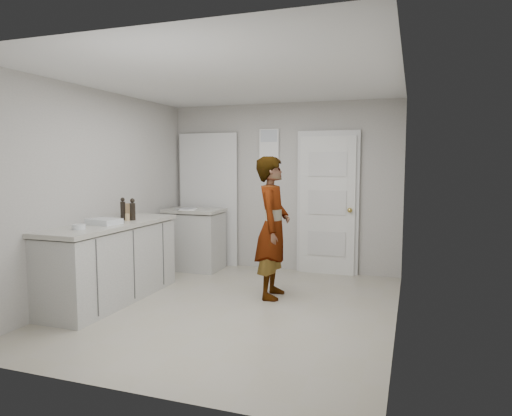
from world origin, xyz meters
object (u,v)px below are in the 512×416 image
at_px(oil_cruet_b, 123,209).
at_px(baking_dish, 104,222).
at_px(egg_bowl, 79,227).
at_px(spice_jar, 127,217).
at_px(cake_mix_box, 129,211).
at_px(oil_cruet_a, 133,210).
at_px(person, 273,227).

distance_m(oil_cruet_b, baking_dish, 0.43).
bearing_deg(oil_cruet_b, egg_bowl, -86.71).
bearing_deg(spice_jar, cake_mix_box, 120.26).
distance_m(spice_jar, oil_cruet_b, 0.15).
bearing_deg(baking_dish, egg_bowl, -88.58).
distance_m(oil_cruet_a, baking_dish, 0.44).
distance_m(spice_jar, oil_cruet_a, 0.11).
bearing_deg(baking_dish, oil_cruet_a, 76.09).
bearing_deg(cake_mix_box, oil_cruet_b, -93.48).
xyz_separation_m(spice_jar, egg_bowl, (-0.05, -0.78, -0.01)).
relative_size(cake_mix_box, baking_dish, 0.46).
bearing_deg(person, egg_bowl, 121.61).
relative_size(person, spice_jar, 20.57).
bearing_deg(oil_cruet_a, spice_jar, -121.92).
xyz_separation_m(spice_jar, baking_dish, (-0.07, -0.35, -0.01)).
distance_m(cake_mix_box, baking_dish, 0.63).
relative_size(oil_cruet_a, oil_cruet_b, 0.98).
bearing_deg(oil_cruet_b, baking_dish, -84.80).
relative_size(cake_mix_box, egg_bowl, 1.32).
xyz_separation_m(cake_mix_box, oil_cruet_a, (0.19, -0.20, 0.04)).
bearing_deg(egg_bowl, person, 37.36).
relative_size(spice_jar, egg_bowl, 0.60).
height_order(person, spice_jar, person).
bearing_deg(spice_jar, oil_cruet_b, 149.68).
bearing_deg(person, cake_mix_box, 92.71).
height_order(cake_mix_box, oil_cruet_b, oil_cruet_b).
bearing_deg(cake_mix_box, baking_dish, -99.39).
distance_m(oil_cruet_a, oil_cruet_b, 0.14).
bearing_deg(baking_dish, spice_jar, 79.54).
distance_m(spice_jar, egg_bowl, 0.78).
bearing_deg(oil_cruet_b, cake_mix_box, 104.10).
bearing_deg(spice_jar, baking_dish, -100.46).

